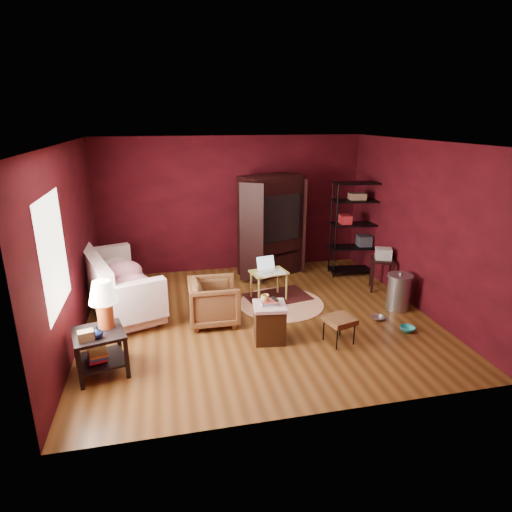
{
  "coord_description": "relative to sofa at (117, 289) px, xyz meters",
  "views": [
    {
      "loc": [
        -1.42,
        -6.24,
        3.15
      ],
      "look_at": [
        0.0,
        0.2,
        1.0
      ],
      "focal_mm": 30.0,
      "sensor_mm": 36.0,
      "label": 1
    }
  ],
  "objects": [
    {
      "name": "laptop_desk",
      "position": [
        2.62,
        -0.12,
        0.09
      ],
      "size": [
        0.69,
        0.58,
        0.77
      ],
      "rotation": [
        0.0,
        0.0,
        0.19
      ],
      "color": "#C4BC59",
      "rests_on": "ground"
    },
    {
      "name": "armchair",
      "position": [
        1.55,
        -0.83,
        0.01
      ],
      "size": [
        0.73,
        0.78,
        0.78
      ],
      "primitive_type": "imported",
      "rotation": [
        0.0,
        0.0,
        1.55
      ],
      "color": "black",
      "rests_on": "ground"
    },
    {
      "name": "tv_armoire",
      "position": [
        2.98,
        1.16,
        0.69
      ],
      "size": [
        1.5,
        1.2,
        2.05
      ],
      "rotation": [
        0.0,
        0.0,
        0.38
      ],
      "color": "black",
      "rests_on": "ground"
    },
    {
      "name": "pet_bowl_turquoise",
      "position": [
        4.42,
        -1.78,
        -0.27
      ],
      "size": [
        0.23,
        0.1,
        0.23
      ],
      "primitive_type": "imported",
      "rotation": [
        0.0,
        0.0,
        0.15
      ],
      "color": "#26ABB1",
      "rests_on": "ground"
    },
    {
      "name": "trash_can",
      "position": [
        4.69,
        -1.0,
        -0.07
      ],
      "size": [
        0.46,
        0.46,
        0.67
      ],
      "rotation": [
        0.0,
        0.0,
        0.09
      ],
      "color": "#98989F",
      "rests_on": "ground"
    },
    {
      "name": "side_table",
      "position": [
        0.0,
        -1.87,
        0.34
      ],
      "size": [
        0.74,
        0.74,
        1.21
      ],
      "rotation": [
        0.0,
        0.0,
        0.25
      ],
      "color": "black",
      "rests_on": "ground"
    },
    {
      "name": "room",
      "position": [
        2.24,
        -0.83,
        1.02
      ],
      "size": [
        5.54,
        5.04,
        2.84
      ],
      "color": "brown",
      "rests_on": "ground"
    },
    {
      "name": "rug_round",
      "position": [
        2.78,
        -0.39,
        -0.37
      ],
      "size": [
        1.69,
        1.69,
        0.01
      ],
      "rotation": [
        0.0,
        0.0,
        0.14
      ],
      "color": "#EFE4C7",
      "rests_on": "ground"
    },
    {
      "name": "mug",
      "position": [
        2.2,
        -1.59,
        0.31
      ],
      "size": [
        0.15,
        0.14,
        0.12
      ],
      "primitive_type": "imported",
      "rotation": [
        0.0,
        0.0,
        0.36
      ],
      "color": "#DDBF6C",
      "rests_on": "hamper"
    },
    {
      "name": "hamper",
      "position": [
        2.27,
        -1.58,
        -0.08
      ],
      "size": [
        0.52,
        0.52,
        0.65
      ],
      "rotation": [
        0.0,
        0.0,
        -0.13
      ],
      "color": "#41220F",
      "rests_on": "ground"
    },
    {
      "name": "pet_bowl_steel",
      "position": [
        4.16,
        -1.32,
        -0.27
      ],
      "size": [
        0.22,
        0.06,
        0.22
      ],
      "primitive_type": "imported",
      "rotation": [
        0.0,
        0.0,
        -0.01
      ],
      "color": "#BBBEC2",
      "rests_on": "ground"
    },
    {
      "name": "sofa_cushions",
      "position": [
        0.0,
        -0.05,
        0.09
      ],
      "size": [
        1.55,
        2.45,
        0.96
      ],
      "rotation": [
        0.0,
        0.0,
        0.31
      ],
      "color": "beige",
      "rests_on": "sofa"
    },
    {
      "name": "sofa",
      "position": [
        0.0,
        0.0,
        0.0
      ],
      "size": [
        1.13,
        2.03,
        0.76
      ],
      "primitive_type": "imported",
      "rotation": [
        0.0,
        0.0,
        1.88
      ],
      "color": "beige",
      "rests_on": "ground"
    },
    {
      "name": "footstool",
      "position": [
        3.24,
        -1.87,
        -0.04
      ],
      "size": [
        0.48,
        0.48,
        0.4
      ],
      "rotation": [
        0.0,
        0.0,
        0.28
      ],
      "color": "black",
      "rests_on": "ground"
    },
    {
      "name": "rug_oriental",
      "position": [
        2.8,
        -0.09,
        -0.37
      ],
      "size": [
        1.25,
        0.95,
        0.01
      ],
      "rotation": [
        0.0,
        0.0,
        0.2
      ],
      "color": "#451212",
      "rests_on": "ground"
    },
    {
      "name": "wire_shelving",
      "position": [
        4.66,
        0.77,
        0.68
      ],
      "size": [
        0.99,
        0.52,
        1.93
      ],
      "rotation": [
        0.0,
        0.0,
        -0.12
      ],
      "color": "black",
      "rests_on": "ground"
    },
    {
      "name": "vase",
      "position": [
        -0.03,
        -2.09,
        0.27
      ],
      "size": [
        0.15,
        0.15,
        0.14
      ],
      "primitive_type": "imported",
      "rotation": [
        0.0,
        0.0,
        0.03
      ],
      "color": "#0C163C",
      "rests_on": "side_table"
    },
    {
      "name": "small_stand",
      "position": [
        4.81,
        -0.16,
        0.24
      ],
      "size": [
        0.54,
        0.54,
        0.83
      ],
      "rotation": [
        0.0,
        0.0,
        -0.4
      ],
      "color": "black",
      "rests_on": "ground"
    }
  ]
}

